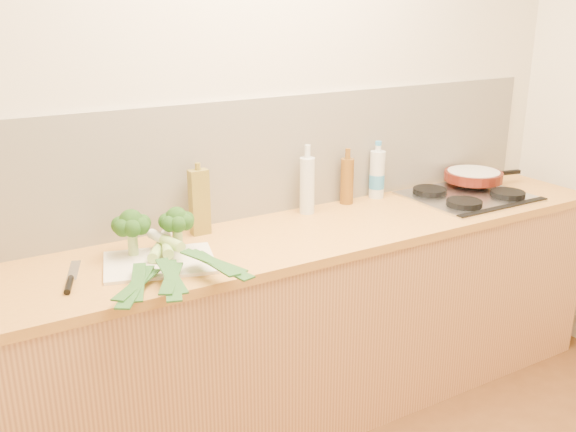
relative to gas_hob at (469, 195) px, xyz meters
name	(u,v)px	position (x,y,z in m)	size (l,w,h in m)	color
room_shell	(263,158)	(-1.02, 0.29, 0.26)	(3.50, 3.50, 3.50)	beige
counter	(296,326)	(-1.02, 0.00, -0.46)	(3.20, 0.62, 0.90)	tan
gas_hob	(469,195)	(0.00, 0.00, 0.00)	(0.58, 0.50, 0.04)	silver
chopping_board	(160,262)	(-1.65, -0.03, -0.01)	(0.41, 0.30, 0.01)	white
broccoli_left	(131,225)	(-1.71, 0.08, 0.12)	(0.15, 0.15, 0.18)	#94B368
broccoli_right	(177,221)	(-1.54, 0.04, 0.12)	(0.14, 0.14, 0.18)	#94B368
leek_front	(153,258)	(-1.68, -0.05, 0.02)	(0.40, 0.60, 0.04)	white
leek_mid	(169,256)	(-1.63, -0.10, 0.04)	(0.25, 0.62, 0.04)	white
leek_back	(186,249)	(-1.57, -0.11, 0.06)	(0.19, 0.60, 0.04)	white
chefs_knife	(70,281)	(-1.98, -0.04, -0.01)	(0.13, 0.30, 0.02)	silver
skillet	(474,176)	(0.16, 0.12, 0.05)	(0.44, 0.30, 0.05)	#53170D
oil_tin	(199,202)	(-1.38, 0.20, 0.13)	(0.08, 0.05, 0.31)	olive
glass_bottle	(307,185)	(-0.84, 0.21, 0.12)	(0.07, 0.07, 0.32)	silver
amber_bottle	(347,180)	(-0.59, 0.24, 0.10)	(0.06, 0.06, 0.27)	brown
water_bottle	(377,176)	(-0.40, 0.24, 0.10)	(0.08, 0.08, 0.27)	silver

